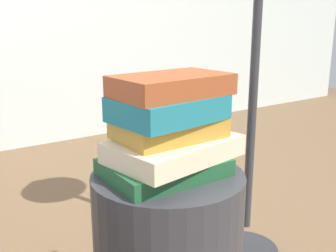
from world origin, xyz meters
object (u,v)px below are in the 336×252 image
object	(u,v)px
book_forest	(164,167)
book_teal	(168,108)
book_ochre	(169,128)
book_rust	(171,85)
book_cream	(174,149)

from	to	relation	value
book_forest	book_teal	bearing A→B (deg)	-5.95
book_ochre	book_rust	world-z (taller)	book_rust
book_cream	book_teal	xyz separation A→B (m)	(-0.01, 0.01, 0.09)
book_forest	book_ochre	xyz separation A→B (m)	(0.02, 0.01, 0.09)
book_cream	book_rust	distance (m)	0.14
book_forest	book_ochre	bearing A→B (deg)	17.78
book_teal	book_rust	world-z (taller)	book_rust
book_ochre	book_teal	distance (m)	0.05
book_forest	book_cream	bearing A→B (deg)	-21.97
book_ochre	book_teal	xyz separation A→B (m)	(-0.01, -0.01, 0.05)
book_forest	book_teal	world-z (taller)	book_teal
book_rust	book_cream	bearing A→B (deg)	-88.32
book_cream	book_ochre	distance (m)	0.05
book_forest	book_cream	xyz separation A→B (m)	(0.02, -0.01, 0.04)
book_forest	book_rust	world-z (taller)	book_rust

